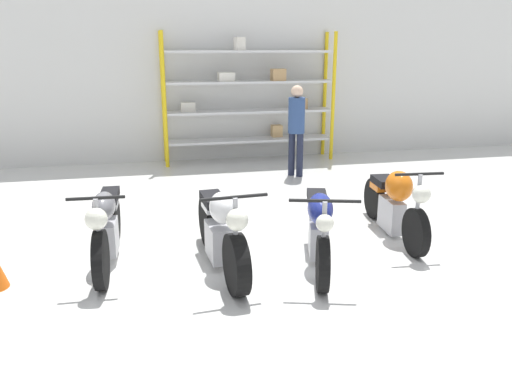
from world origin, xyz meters
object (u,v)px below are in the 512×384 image
Objects in this scene: motorcycle_white at (221,231)px; motorcycle_grey at (107,225)px; person_browsing at (296,123)px; shelving_rack at (250,96)px; motorcycle_blue at (319,225)px; motorcycle_orange at (395,202)px.

motorcycle_grey is at bearing -112.65° from motorcycle_white.
person_browsing is at bearing 138.63° from motorcycle_grey.
shelving_rack reaches higher than motorcycle_blue.
motorcycle_blue is (1.14, -0.09, 0.01)m from motorcycle_white.
shelving_rack is 1.84× the size of motorcycle_white.
motorcycle_blue is (-0.33, -5.57, -0.99)m from shelving_rack.
motorcycle_white is 1.14m from motorcycle_blue.
person_browsing is (2.06, 3.92, 0.60)m from motorcycle_white.
motorcycle_white is at bearing -104.95° from shelving_rack.
motorcycle_grey is 4.87m from person_browsing.
motorcycle_white is (-1.47, -5.49, -0.99)m from shelving_rack.
shelving_rack is 5.77m from motorcycle_white.
motorcycle_orange reaches higher than motorcycle_grey.
motorcycle_grey is 2.47m from motorcycle_blue.
motorcycle_orange is 1.15× the size of person_browsing.
motorcycle_grey reaches higher than motorcycle_blue.
shelving_rack is at bearing -167.53° from motorcycle_blue.
motorcycle_orange is (0.94, -4.99, -0.97)m from shelving_rack.
motorcycle_white is at bearing 74.14° from motorcycle_grey.
motorcycle_orange is at bearing 97.31° from motorcycle_white.
motorcycle_grey is at bearing -118.48° from shelving_rack.
shelving_rack is 1.84× the size of motorcycle_grey.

